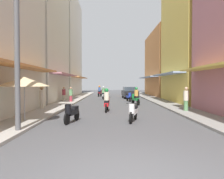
% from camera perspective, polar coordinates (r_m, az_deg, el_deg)
% --- Properties ---
extents(ground_plane, '(84.10, 84.10, 0.00)m').
position_cam_1_polar(ground_plane, '(19.46, 0.80, -3.95)').
color(ground_plane, '#4C4C4F').
extents(sidewalk_left, '(1.89, 46.23, 0.12)m').
position_cam_1_polar(sidewalk_left, '(19.91, -12.68, -3.69)').
color(sidewalk_left, '#ADA89E').
rests_on(sidewalk_left, ground).
extents(sidewalk_right, '(1.89, 46.23, 0.12)m').
position_cam_1_polar(sidewalk_right, '(20.09, 14.16, -3.65)').
color(sidewalk_right, gray).
rests_on(sidewalk_right, ground).
extents(building_left_mid, '(7.05, 9.16, 14.91)m').
position_cam_1_polar(building_left_mid, '(24.36, -20.68, 14.72)').
color(building_left_mid, silver).
rests_on(building_left_mid, ground).
extents(building_left_far, '(7.05, 10.96, 15.11)m').
position_cam_1_polar(building_left_far, '(34.62, -14.30, 11.00)').
color(building_left_far, silver).
rests_on(building_left_far, ground).
extents(building_right_mid, '(7.05, 9.03, 14.79)m').
position_cam_1_polar(building_right_mid, '(23.47, 22.95, 15.05)').
color(building_right_mid, '#EFD159').
rests_on(building_right_mid, ground).
extents(building_right_far, '(7.05, 11.41, 9.36)m').
position_cam_1_polar(building_right_far, '(33.14, 15.43, 6.41)').
color(building_right_far, '#D88C4C').
rests_on(building_right_far, ground).
extents(motorbike_maroon, '(0.64, 1.78, 1.58)m').
position_cam_1_polar(motorbike_maroon, '(31.10, -3.28, -0.55)').
color(motorbike_maroon, black).
rests_on(motorbike_maroon, ground).
extents(motorbike_silver, '(0.55, 1.81, 1.58)m').
position_cam_1_polar(motorbike_silver, '(25.25, -2.34, -1.06)').
color(motorbike_silver, black).
rests_on(motorbike_silver, ground).
extents(motorbike_black, '(0.63, 1.79, 0.96)m').
position_cam_1_polar(motorbike_black, '(10.60, -10.66, -5.96)').
color(motorbike_black, black).
rests_on(motorbike_black, ground).
extents(motorbike_red, '(0.55, 1.81, 1.58)m').
position_cam_1_polar(motorbike_red, '(14.42, -1.40, -3.11)').
color(motorbike_red, black).
rests_on(motorbike_red, ground).
extents(motorbike_blue, '(0.57, 1.80, 0.96)m').
position_cam_1_polar(motorbike_blue, '(22.55, 4.48, -1.90)').
color(motorbike_blue, black).
rests_on(motorbike_blue, ground).
extents(motorbike_green, '(0.68, 1.77, 1.58)m').
position_cam_1_polar(motorbike_green, '(19.19, 6.28, -1.93)').
color(motorbike_green, black).
rests_on(motorbike_green, ground).
extents(motorbike_white, '(0.70, 1.76, 0.96)m').
position_cam_1_polar(motorbike_white, '(10.73, 5.66, -5.85)').
color(motorbike_white, black).
rests_on(motorbike_white, ground).
extents(parked_car, '(1.95, 4.18, 1.45)m').
position_cam_1_polar(parked_car, '(27.57, 4.73, -0.76)').
color(parked_car, black).
rests_on(parked_car, ground).
extents(pedestrian_foreground, '(0.44, 0.44, 1.71)m').
position_cam_1_polar(pedestrian_foreground, '(15.92, -18.16, -1.80)').
color(pedestrian_foreground, beige).
rests_on(pedestrian_foreground, ground).
extents(pedestrian_crossing, '(0.34, 0.34, 1.55)m').
position_cam_1_polar(pedestrian_crossing, '(21.32, -10.88, -1.41)').
color(pedestrian_crossing, '#99333F').
rests_on(pedestrian_crossing, ground).
extents(pedestrian_midway, '(0.34, 0.34, 1.68)m').
position_cam_1_polar(pedestrian_midway, '(14.79, 19.08, -2.55)').
color(pedestrian_midway, '#598C59').
rests_on(pedestrian_midway, ground).
extents(pedestrian_far, '(0.34, 0.34, 1.54)m').
position_cam_1_polar(pedestrian_far, '(22.49, -12.68, -1.28)').
color(pedestrian_far, beige).
rests_on(pedestrian_far, ground).
extents(vendor_umbrella, '(2.36, 2.36, 2.21)m').
position_cam_1_polar(vendor_umbrella, '(10.94, -22.28, 1.97)').
color(vendor_umbrella, '#99999E').
rests_on(vendor_umbrella, ground).
extents(utility_pole, '(0.20, 1.20, 7.83)m').
position_cam_1_polar(utility_pole, '(9.14, -23.99, 14.73)').
color(utility_pole, '#4C4C4F').
rests_on(utility_pole, ground).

